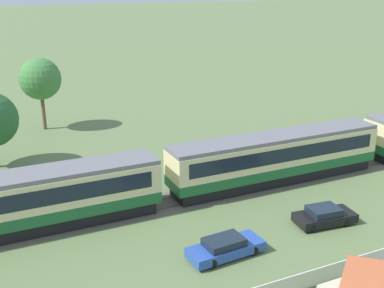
# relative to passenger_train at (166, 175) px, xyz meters

# --- Properties ---
(ground_plane) EXTENTS (600.00, 600.00, 0.00)m
(ground_plane) POSITION_rel_passenger_train_xyz_m (17.41, 0.99, -2.23)
(ground_plane) COLOR #607547
(passenger_train) EXTENTS (77.77, 3.03, 4.01)m
(passenger_train) POSITION_rel_passenger_train_xyz_m (0.00, 0.00, 0.00)
(passenger_train) COLOR #1E6033
(passenger_train) RESTS_ON ground_plane
(railway_track) EXTENTS (134.65, 3.60, 0.04)m
(railway_track) POSITION_rel_passenger_train_xyz_m (-6.04, 0.00, -2.22)
(railway_track) COLOR #665B51
(railway_track) RESTS_ON ground_plane
(parked_car_black) EXTENTS (4.28, 2.29, 1.23)m
(parked_car_black) POSITION_rel_passenger_train_xyz_m (8.44, -7.48, -1.64)
(parked_car_black) COLOR black
(parked_car_black) RESTS_ON ground_plane
(parked_car_blue) EXTENTS (4.79, 2.07, 1.21)m
(parked_car_blue) POSITION_rel_passenger_train_xyz_m (0.45, -8.16, -1.65)
(parked_car_blue) COLOR #284CA8
(parked_car_blue) RESTS_ON ground_plane
(yard_tree_0) EXTENTS (4.47, 4.47, 7.85)m
(yard_tree_0) POSITION_rel_passenger_train_xyz_m (-5.13, 22.93, 3.37)
(yard_tree_0) COLOR brown
(yard_tree_0) RESTS_ON ground_plane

